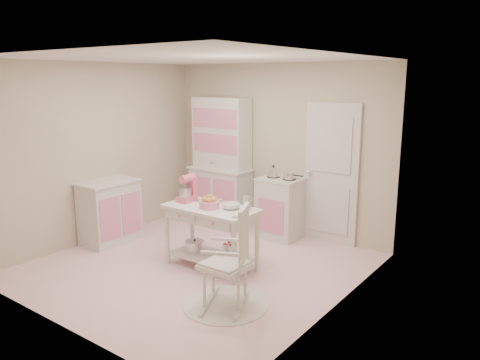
% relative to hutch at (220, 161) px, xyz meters
% --- Properties ---
extents(room_shell, '(3.84, 3.84, 2.62)m').
position_rel_hutch_xyz_m(room_shell, '(0.93, -1.66, 0.61)').
color(room_shell, pink).
rests_on(room_shell, ground).
extents(door, '(0.82, 0.05, 2.04)m').
position_rel_hutch_xyz_m(door, '(1.88, 0.21, -0.02)').
color(door, silver).
rests_on(door, ground).
extents(hutch, '(1.06, 0.50, 2.08)m').
position_rel_hutch_xyz_m(hutch, '(0.00, 0.00, 0.00)').
color(hutch, silver).
rests_on(hutch, ground).
extents(stove, '(0.62, 0.57, 0.92)m').
position_rel_hutch_xyz_m(stove, '(1.20, -0.05, -0.58)').
color(stove, silver).
rests_on(stove, ground).
extents(base_cabinet, '(0.54, 0.84, 0.92)m').
position_rel_hutch_xyz_m(base_cabinet, '(-0.70, -1.72, -0.58)').
color(base_cabinet, silver).
rests_on(base_cabinet, ground).
extents(lace_rug, '(0.92, 0.92, 0.01)m').
position_rel_hutch_xyz_m(lace_rug, '(1.88, -2.27, -1.03)').
color(lace_rug, white).
rests_on(lace_rug, ground).
extents(rocking_chair, '(0.73, 0.85, 1.10)m').
position_rel_hutch_xyz_m(rocking_chair, '(1.88, -2.27, -0.49)').
color(rocking_chair, silver).
rests_on(rocking_chair, ground).
extents(work_table, '(1.20, 0.60, 0.80)m').
position_rel_hutch_xyz_m(work_table, '(1.11, -1.57, -0.64)').
color(work_table, silver).
rests_on(work_table, ground).
extents(stand_mixer, '(0.21, 0.28, 0.34)m').
position_rel_hutch_xyz_m(stand_mixer, '(0.69, -1.55, -0.07)').
color(stand_mixer, '#DE5D7D').
rests_on(stand_mixer, work_table).
extents(cookie_tray, '(0.34, 0.24, 0.02)m').
position_rel_hutch_xyz_m(cookie_tray, '(0.96, -1.39, -0.23)').
color(cookie_tray, silver).
rests_on(cookie_tray, work_table).
extents(bread_basket, '(0.25, 0.25, 0.09)m').
position_rel_hutch_xyz_m(bread_basket, '(1.13, -1.62, -0.19)').
color(bread_basket, pink).
rests_on(bread_basket, work_table).
extents(mixing_bowl, '(0.22, 0.22, 0.07)m').
position_rel_hutch_xyz_m(mixing_bowl, '(1.37, -1.49, -0.21)').
color(mixing_bowl, silver).
rests_on(mixing_bowl, work_table).
extents(metal_pitcher, '(0.10, 0.10, 0.17)m').
position_rel_hutch_xyz_m(metal_pitcher, '(1.55, -1.41, -0.16)').
color(metal_pitcher, silver).
rests_on(metal_pitcher, work_table).
extents(recipe_book, '(0.26, 0.28, 0.02)m').
position_rel_hutch_xyz_m(recipe_book, '(1.56, -1.69, -0.23)').
color(recipe_book, silver).
rests_on(recipe_book, work_table).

